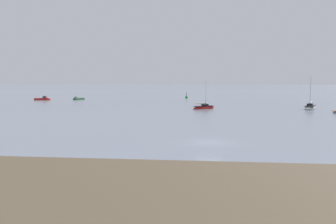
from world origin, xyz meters
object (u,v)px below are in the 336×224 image
(motorboat_moored_2, at_px, (44,99))
(channel_buoy, at_px, (186,97))
(motorboat_moored_1, at_px, (77,99))
(sailboat_moored_0, at_px, (204,107))
(sailboat_moored_2, at_px, (310,107))

(motorboat_moored_2, relative_size, channel_buoy, 2.24)
(motorboat_moored_2, bearing_deg, motorboat_moored_1, 7.59)
(sailboat_moored_0, distance_m, sailboat_moored_2, 23.32)
(channel_buoy, bearing_deg, sailboat_moored_0, -81.69)
(motorboat_moored_1, bearing_deg, motorboat_moored_2, -38.81)
(sailboat_moored_0, height_order, sailboat_moored_2, sailboat_moored_2)
(sailboat_moored_2, relative_size, channel_buoy, 3.27)
(motorboat_moored_1, relative_size, channel_buoy, 1.85)
(sailboat_moored_0, bearing_deg, channel_buoy, 59.79)
(sailboat_moored_0, bearing_deg, motorboat_moored_2, 112.02)
(motorboat_moored_1, relative_size, sailboat_moored_2, 0.56)
(motorboat_moored_1, height_order, channel_buoy, channel_buoy)
(sailboat_moored_0, relative_size, motorboat_moored_1, 1.49)
(motorboat_moored_1, height_order, motorboat_moored_2, motorboat_moored_2)
(sailboat_moored_0, relative_size, sailboat_moored_2, 0.84)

